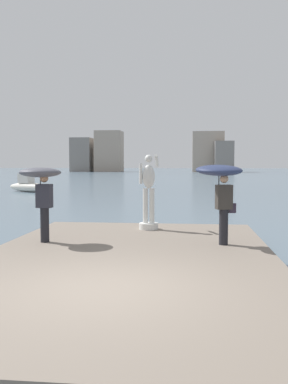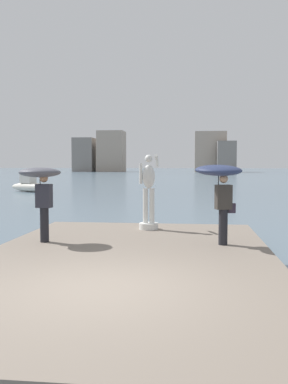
{
  "view_description": "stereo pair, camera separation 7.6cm",
  "coord_description": "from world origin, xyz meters",
  "px_view_note": "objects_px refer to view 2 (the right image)",
  "views": [
    {
      "loc": [
        1.35,
        -6.64,
        2.39
      ],
      "look_at": [
        0.0,
        5.99,
        1.55
      ],
      "focal_mm": 39.86,
      "sensor_mm": 36.0,
      "label": 1
    },
    {
      "loc": [
        1.43,
        -6.63,
        2.39
      ],
      "look_at": [
        0.0,
        5.99,
        1.55
      ],
      "focal_mm": 39.86,
      "sensor_mm": 36.0,
      "label": 2
    }
  ],
  "objects_px": {
    "onlooker_left": "(41,182)",
    "onlooker_right": "(220,180)",
    "statue_white_figure": "(149,197)",
    "boat_mid": "(30,186)"
  },
  "relations": [
    {
      "from": "statue_white_figure",
      "to": "onlooker_right",
      "type": "distance_m",
      "value": 3.09
    },
    {
      "from": "onlooker_left",
      "to": "statue_white_figure",
      "type": "bearing_deg",
      "value": 43.58
    },
    {
      "from": "boat_mid",
      "to": "statue_white_figure",
      "type": "bearing_deg",
      "value": -60.74
    },
    {
      "from": "statue_white_figure",
      "to": "onlooker_right",
      "type": "relative_size",
      "value": 1.15
    },
    {
      "from": "onlooker_left",
      "to": "onlooker_right",
      "type": "xyz_separation_m",
      "value": [
        4.49,
        0.1,
        0.07
      ]
    },
    {
      "from": "onlooker_left",
      "to": "onlooker_right",
      "type": "bearing_deg",
      "value": 1.24
    },
    {
      "from": "boat_mid",
      "to": "onlooker_left",
      "type": "bearing_deg",
      "value": -67.99
    },
    {
      "from": "statue_white_figure",
      "to": "boat_mid",
      "type": "bearing_deg",
      "value": 119.26
    },
    {
      "from": "onlooker_right",
      "to": "statue_white_figure",
      "type": "bearing_deg",
      "value": 130.87
    },
    {
      "from": "statue_white_figure",
      "to": "onlooker_right",
      "type": "bearing_deg",
      "value": -49.13
    }
  ]
}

